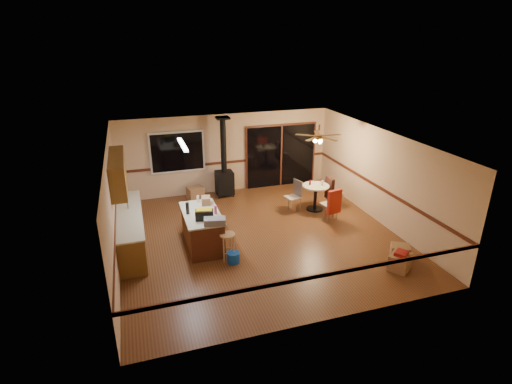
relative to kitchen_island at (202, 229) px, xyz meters
name	(u,v)px	position (x,y,z in m)	size (l,w,h in m)	color
floor	(259,237)	(1.50, 0.00, -0.45)	(7.00, 7.00, 0.00)	#593118
ceiling	(260,140)	(1.50, 0.00, 2.15)	(7.00, 7.00, 0.00)	silver
wall_back	(227,153)	(1.50, 3.50, 0.85)	(7.00, 7.00, 0.00)	tan
wall_front	(322,261)	(1.50, -3.50, 0.85)	(7.00, 7.00, 0.00)	tan
wall_left	(113,208)	(-2.00, 0.00, 0.85)	(7.00, 7.00, 0.00)	tan
wall_right	(380,177)	(5.00, 0.00, 0.85)	(7.00, 7.00, 0.00)	tan
chair_rail	(260,202)	(1.50, 0.00, 0.55)	(7.00, 7.00, 0.08)	#4C2113
window	(177,152)	(-0.10, 3.45, 1.05)	(1.72, 0.10, 1.32)	black
sliding_door	(281,156)	(3.40, 3.45, 0.60)	(2.52, 0.10, 2.10)	black
lower_cabinets	(131,231)	(-1.70, 0.50, -0.02)	(0.60, 3.00, 0.86)	brown
countertop	(128,214)	(-1.70, 0.50, 0.43)	(0.64, 3.04, 0.04)	#C0B695
upper_cabinets	(118,173)	(-1.83, 0.70, 1.45)	(0.35, 2.00, 0.80)	brown
kitchen_island	(202,229)	(0.00, 0.00, 0.00)	(0.88, 1.68, 0.90)	#4B2112
wood_stove	(224,175)	(1.30, 3.05, 0.28)	(0.55, 0.50, 2.52)	black
ceiling_fan	(319,138)	(3.64, 1.15, 1.76)	(0.24, 0.24, 0.55)	brown
fluorescent_strip	(183,145)	(-0.30, 0.30, 2.11)	(0.10, 1.20, 0.04)	white
toolbox_grey	(215,221)	(0.18, -0.72, 0.52)	(0.49, 0.27, 0.15)	slate
toolbox_black	(204,215)	(0.01, -0.39, 0.56)	(0.42, 0.22, 0.23)	black
toolbox_yellow_lid	(204,210)	(0.01, -0.39, 0.69)	(0.37, 0.19, 0.03)	gold
box_on_island	(206,200)	(0.22, 0.49, 0.55)	(0.22, 0.30, 0.20)	olive
bottle_dark	(188,208)	(-0.32, 0.05, 0.59)	(0.08, 0.08, 0.30)	black
bottle_pink	(216,210)	(0.32, -0.18, 0.56)	(0.07, 0.07, 0.22)	#D84C8C
bottle_white	(198,199)	(0.04, 0.67, 0.54)	(0.06, 0.06, 0.19)	white
bar_stool	(228,247)	(0.44, -0.83, -0.12)	(0.36, 0.36, 0.66)	tan
blue_bucket	(233,257)	(0.53, -1.00, -0.33)	(0.30, 0.30, 0.25)	blue
dining_table	(315,193)	(3.64, 1.15, 0.07)	(0.80, 0.80, 0.78)	black
glass_red	(310,182)	(3.49, 1.25, 0.40)	(0.06, 0.06, 0.15)	#590C14
glass_cream	(322,183)	(3.82, 1.10, 0.40)	(0.06, 0.06, 0.15)	beige
chair_left	(295,192)	(3.04, 1.28, 0.14)	(0.50, 0.49, 0.51)	tan
chair_near	(334,202)	(3.77, 0.27, 0.14)	(0.50, 0.53, 0.70)	tan
chair_right	(330,189)	(4.15, 1.20, 0.14)	(0.47, 0.44, 0.70)	tan
box_under_window	(196,193)	(0.34, 3.10, -0.26)	(0.49, 0.39, 0.39)	olive
box_corner_a	(400,262)	(4.04, -2.44, -0.27)	(0.49, 0.41, 0.37)	olive
box_corner_b	(400,252)	(4.34, -2.03, -0.28)	(0.42, 0.36, 0.34)	olive
box_small_red	(401,253)	(4.04, -2.44, -0.04)	(0.30, 0.25, 0.08)	maroon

